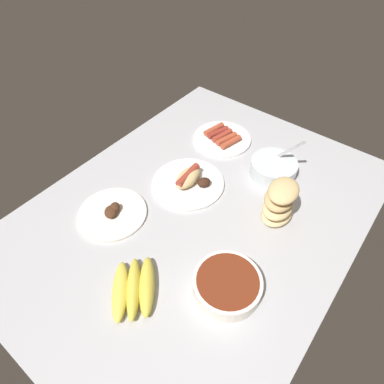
{
  "coord_description": "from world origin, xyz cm",
  "views": [
    {
      "loc": [
        -53.48,
        -39.78,
        80.08
      ],
      "look_at": [
        2.74,
        4.38,
        3.0
      ],
      "focal_mm": 31.08,
      "sensor_mm": 36.0,
      "label": 1
    }
  ],
  "objects_px": {
    "plate_sausages": "(222,138)",
    "bowl_chili": "(227,285)",
    "banana_bunch": "(134,288)",
    "bowl_coleslaw": "(273,167)",
    "bread_stack": "(279,203)",
    "plate_grilled_meat": "(112,213)",
    "plate_hotdog_assembled": "(189,181)"
  },
  "relations": [
    {
      "from": "plate_sausages",
      "to": "bowl_chili",
      "type": "bearing_deg",
      "value": -144.29
    },
    {
      "from": "banana_bunch",
      "to": "bowl_coleslaw",
      "type": "height_order",
      "value": "bowl_coleslaw"
    },
    {
      "from": "bread_stack",
      "to": "plate_grilled_meat",
      "type": "relative_size",
      "value": 0.68
    },
    {
      "from": "plate_sausages",
      "to": "plate_grilled_meat",
      "type": "distance_m",
      "value": 0.52
    },
    {
      "from": "bowl_coleslaw",
      "to": "bowl_chili",
      "type": "distance_m",
      "value": 0.47
    },
    {
      "from": "plate_grilled_meat",
      "to": "banana_bunch",
      "type": "bearing_deg",
      "value": -120.67
    },
    {
      "from": "plate_hotdog_assembled",
      "to": "bowl_chili",
      "type": "xyz_separation_m",
      "value": [
        -0.24,
        -0.31,
        0.01
      ]
    },
    {
      "from": "bread_stack",
      "to": "bowl_chili",
      "type": "xyz_separation_m",
      "value": [
        -0.29,
        -0.02,
        -0.05
      ]
    },
    {
      "from": "bowl_coleslaw",
      "to": "banana_bunch",
      "type": "bearing_deg",
      "value": 174.06
    },
    {
      "from": "bread_stack",
      "to": "bowl_chili",
      "type": "distance_m",
      "value": 0.29
    },
    {
      "from": "plate_hotdog_assembled",
      "to": "bowl_coleslaw",
      "type": "xyz_separation_m",
      "value": [
        0.22,
        -0.19,
        0.01
      ]
    },
    {
      "from": "plate_hotdog_assembled",
      "to": "plate_sausages",
      "type": "distance_m",
      "value": 0.27
    },
    {
      "from": "banana_bunch",
      "to": "bowl_chili",
      "type": "distance_m",
      "value": 0.24
    },
    {
      "from": "bread_stack",
      "to": "banana_bunch",
      "type": "bearing_deg",
      "value": 159.16
    },
    {
      "from": "bread_stack",
      "to": "plate_grilled_meat",
      "type": "distance_m",
      "value": 0.5
    },
    {
      "from": "plate_hotdog_assembled",
      "to": "plate_grilled_meat",
      "type": "distance_m",
      "value": 0.27
    },
    {
      "from": "plate_hotdog_assembled",
      "to": "banana_bunch",
      "type": "bearing_deg",
      "value": -161.27
    },
    {
      "from": "plate_sausages",
      "to": "bread_stack",
      "type": "bearing_deg",
      "value": -121.9
    },
    {
      "from": "plate_sausages",
      "to": "bowl_chili",
      "type": "distance_m",
      "value": 0.62
    },
    {
      "from": "bowl_coleslaw",
      "to": "plate_hotdog_assembled",
      "type": "bearing_deg",
      "value": 138.69
    },
    {
      "from": "plate_sausages",
      "to": "plate_grilled_meat",
      "type": "xyz_separation_m",
      "value": [
        -0.51,
        0.05,
        -0.0
      ]
    },
    {
      "from": "plate_hotdog_assembled",
      "to": "bowl_coleslaw",
      "type": "bearing_deg",
      "value": -41.31
    },
    {
      "from": "plate_hotdog_assembled",
      "to": "bowl_chili",
      "type": "height_order",
      "value": "plate_hotdog_assembled"
    },
    {
      "from": "banana_bunch",
      "to": "plate_grilled_meat",
      "type": "height_order",
      "value": "banana_bunch"
    },
    {
      "from": "banana_bunch",
      "to": "plate_hotdog_assembled",
      "type": "bearing_deg",
      "value": 18.73
    },
    {
      "from": "bowl_coleslaw",
      "to": "bowl_chili",
      "type": "height_order",
      "value": "bowl_coleslaw"
    },
    {
      "from": "bread_stack",
      "to": "plate_grilled_meat",
      "type": "xyz_separation_m",
      "value": [
        -0.3,
        0.4,
        -0.06
      ]
    },
    {
      "from": "bread_stack",
      "to": "plate_sausages",
      "type": "xyz_separation_m",
      "value": [
        0.22,
        0.35,
        -0.06
      ]
    },
    {
      "from": "banana_bunch",
      "to": "bowl_coleslaw",
      "type": "relative_size",
      "value": 1.27
    },
    {
      "from": "plate_sausages",
      "to": "bowl_coleslaw",
      "type": "bearing_deg",
      "value": -100.59
    },
    {
      "from": "bowl_coleslaw",
      "to": "bread_stack",
      "type": "bearing_deg",
      "value": -148.71
    },
    {
      "from": "bread_stack",
      "to": "banana_bunch",
      "type": "relative_size",
      "value": 0.72
    }
  ]
}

